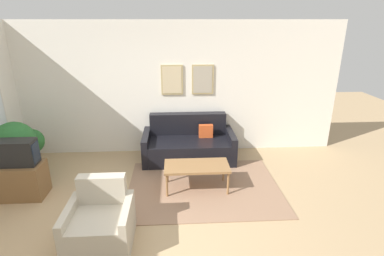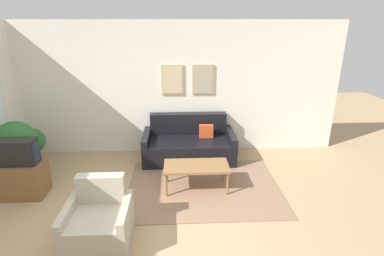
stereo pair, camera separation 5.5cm
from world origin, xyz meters
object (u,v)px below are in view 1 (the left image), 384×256
(tv, at_px, (17,153))
(armchair, at_px, (100,224))
(couch, at_px, (189,145))
(coffee_table, at_px, (197,167))
(potted_plant_tall, at_px, (15,145))

(tv, distance_m, armchair, 1.93)
(couch, bearing_deg, tv, -155.28)
(couch, height_order, coffee_table, couch)
(couch, distance_m, armchair, 2.70)
(armchair, distance_m, potted_plant_tall, 2.39)
(couch, relative_size, potted_plant_tall, 1.63)
(potted_plant_tall, bearing_deg, tv, -60.00)
(couch, distance_m, coffee_table, 1.19)
(coffee_table, height_order, tv, tv)
(couch, relative_size, tv, 3.20)
(armchair, bearing_deg, coffee_table, 26.99)
(couch, height_order, armchair, couch)
(tv, relative_size, potted_plant_tall, 0.51)
(tv, height_order, potted_plant_tall, potted_plant_tall)
(coffee_table, distance_m, armchair, 1.79)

